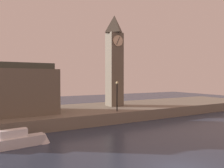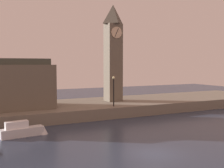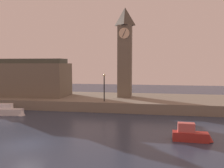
% 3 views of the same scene
% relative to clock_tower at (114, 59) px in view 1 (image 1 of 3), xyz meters
% --- Properties ---
extents(far_embankment, '(70.00, 12.00, 1.50)m').
position_rel_clock_tower_xyz_m(far_embankment, '(-6.45, -0.56, -8.49)').
color(far_embankment, slate).
rests_on(far_embankment, ground).
extents(clock_tower, '(2.51, 2.54, 14.98)m').
position_rel_clock_tower_xyz_m(clock_tower, '(0.00, 0.00, 0.00)').
color(clock_tower, '#6B6051').
rests_on(clock_tower, far_embankment).
extents(streetlamp, '(0.36, 0.36, 4.13)m').
position_rel_clock_tower_xyz_m(streetlamp, '(-2.51, -5.24, -5.19)').
color(streetlamp, black).
rests_on(streetlamp, far_embankment).
extents(boat_ferry_white, '(4.81, 1.59, 1.64)m').
position_rel_clock_tower_xyz_m(boat_ferry_white, '(-15.05, -10.14, -8.64)').
color(boat_ferry_white, silver).
rests_on(boat_ferry_white, ground).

